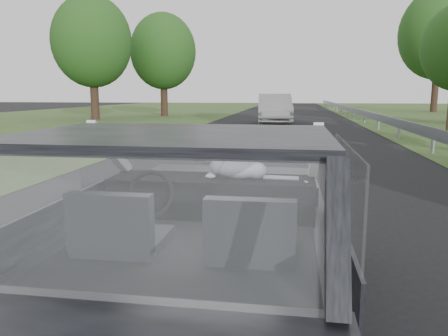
% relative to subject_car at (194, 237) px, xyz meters
% --- Properties ---
extents(subject_car, '(1.80, 4.00, 1.45)m').
position_rel_subject_car_xyz_m(subject_car, '(0.00, 0.00, 0.00)').
color(subject_car, black).
rests_on(subject_car, ground).
extents(dashboard, '(1.58, 0.45, 0.30)m').
position_rel_subject_car_xyz_m(dashboard, '(0.00, 0.62, 0.12)').
color(dashboard, black).
rests_on(dashboard, subject_car).
extents(driver_seat, '(0.50, 0.72, 0.42)m').
position_rel_subject_car_xyz_m(driver_seat, '(-0.40, -0.29, 0.16)').
color(driver_seat, '#1F212A').
rests_on(driver_seat, subject_car).
extents(passenger_seat, '(0.50, 0.72, 0.42)m').
position_rel_subject_car_xyz_m(passenger_seat, '(0.40, -0.29, 0.16)').
color(passenger_seat, '#1F212A').
rests_on(passenger_seat, subject_car).
extents(steering_wheel, '(0.36, 0.36, 0.04)m').
position_rel_subject_car_xyz_m(steering_wheel, '(-0.40, 0.33, 0.20)').
color(steering_wheel, black).
rests_on(steering_wheel, dashboard).
extents(cat, '(0.55, 0.18, 0.25)m').
position_rel_subject_car_xyz_m(cat, '(0.21, 0.61, 0.36)').
color(cat, gray).
rests_on(cat, dashboard).
extents(guardrail, '(0.05, 90.00, 0.32)m').
position_rel_subject_car_xyz_m(guardrail, '(4.30, 10.00, -0.15)').
color(guardrail, gray).
rests_on(guardrail, ground).
extents(other_car, '(2.28, 5.00, 1.60)m').
position_rel_subject_car_xyz_m(other_car, '(-0.39, 20.63, 0.08)').
color(other_car, silver).
rests_on(other_car, ground).
extents(tree_3, '(8.73, 8.73, 10.16)m').
position_rel_subject_car_xyz_m(tree_3, '(12.67, 38.20, 4.36)').
color(tree_3, '#225115').
rests_on(tree_3, ground).
extents(tree_5, '(5.82, 5.82, 7.23)m').
position_rel_subject_car_xyz_m(tree_5, '(-11.53, 22.92, 2.89)').
color(tree_5, '#225115').
rests_on(tree_5, ground).
extents(tree_6, '(5.69, 5.69, 6.94)m').
position_rel_subject_car_xyz_m(tree_6, '(-8.55, 27.73, 2.75)').
color(tree_6, '#225115').
rests_on(tree_6, ground).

